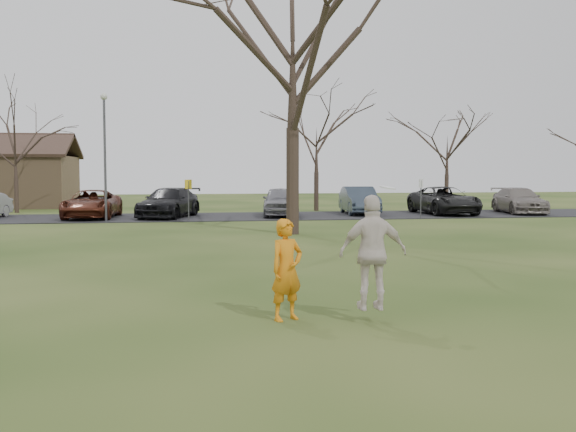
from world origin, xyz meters
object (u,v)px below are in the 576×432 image
(car_5, at_px, (359,200))
(car_6, at_px, (444,200))
(car_2, at_px, (92,204))
(car_7, at_px, (519,200))
(catching_play, at_px, (373,252))
(car_3, at_px, (169,203))
(player_defender, at_px, (287,270))
(lamp_post, at_px, (105,141))
(car_4, at_px, (281,201))
(big_tree, at_px, (293,56))

(car_5, bearing_deg, car_6, -5.43)
(car_2, distance_m, car_5, 14.66)
(car_7, bearing_deg, catching_play, -114.57)
(car_3, distance_m, car_7, 20.06)
(player_defender, height_order, lamp_post, lamp_post)
(player_defender, distance_m, lamp_post, 23.21)
(car_4, distance_m, car_6, 9.44)
(player_defender, height_order, car_5, player_defender)
(car_7, bearing_deg, car_6, -171.02)
(car_6, bearing_deg, player_defender, -119.82)
(player_defender, bearing_deg, car_7, 27.05)
(car_7, bearing_deg, car_5, -176.30)
(player_defender, height_order, car_2, player_defender)
(car_6, bearing_deg, car_5, 168.36)
(player_defender, distance_m, catching_play, 1.48)
(car_3, relative_size, catching_play, 2.58)
(car_7, distance_m, lamp_post, 23.40)
(car_7, xyz_separation_m, lamp_post, (-23.06, -2.30, 3.19))
(car_3, xyz_separation_m, big_tree, (4.99, -9.77, 6.18))
(car_5, relative_size, car_6, 0.84)
(car_3, bearing_deg, big_tree, -43.66)
(car_6, distance_m, car_7, 4.62)
(player_defender, xyz_separation_m, car_6, (13.10, 24.64, -0.04))
(car_4, relative_size, car_7, 0.93)
(car_3, xyz_separation_m, lamp_post, (-3.01, -2.27, 3.15))
(car_5, relative_size, big_tree, 0.34)
(car_3, bearing_deg, car_4, 18.54)
(car_6, bearing_deg, car_7, -1.32)
(player_defender, xyz_separation_m, catching_play, (1.37, -0.45, 0.32))
(player_defender, bearing_deg, catching_play, -45.58)
(lamp_post, height_order, big_tree, big_tree)
(player_defender, distance_m, car_3, 24.75)
(car_2, relative_size, car_5, 1.12)
(car_2, height_order, catching_play, catching_play)
(car_4, relative_size, lamp_post, 0.75)
(car_5, bearing_deg, car_3, -171.21)
(car_3, bearing_deg, catching_play, -62.34)
(catching_play, bearing_deg, player_defender, 161.69)
(car_4, bearing_deg, lamp_post, -158.47)
(car_3, xyz_separation_m, car_6, (15.43, -0.00, 0.00))
(lamp_post, relative_size, big_tree, 0.45)
(car_6, relative_size, car_7, 1.11)
(car_2, relative_size, catching_play, 2.55)
(car_7, xyz_separation_m, catching_play, (-16.35, -25.13, 0.41))
(car_6, xyz_separation_m, car_7, (4.62, 0.04, -0.04))
(car_4, bearing_deg, car_2, -172.77)
(player_defender, bearing_deg, car_2, 77.05)
(lamp_post, distance_m, big_tree, 11.38)
(car_3, distance_m, car_4, 6.00)
(car_7, height_order, big_tree, big_tree)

